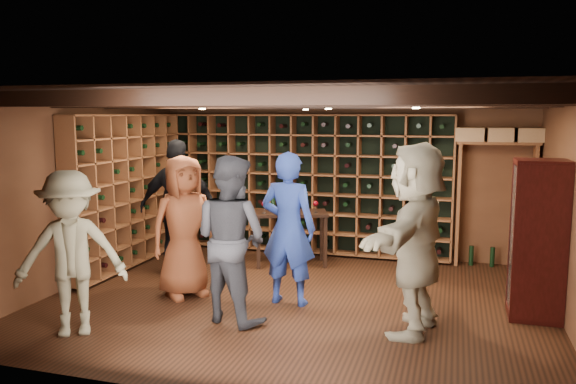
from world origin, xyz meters
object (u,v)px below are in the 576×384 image
(display_cabinet, at_px, (537,243))
(man_blue_shirt, at_px, (288,229))
(guest_beige, at_px, (416,239))
(man_grey_suit, at_px, (231,239))
(guest_khaki, at_px, (71,253))
(tasting_table, at_px, (291,218))
(guest_red_floral, at_px, (184,226))
(guest_woman_black, at_px, (179,208))

(display_cabinet, height_order, man_blue_shirt, man_blue_shirt)
(guest_beige, bearing_deg, man_blue_shirt, -95.82)
(man_blue_shirt, xyz_separation_m, man_grey_suit, (-0.44, -0.70, -0.00))
(guest_khaki, relative_size, tasting_table, 1.43)
(man_blue_shirt, xyz_separation_m, tasting_table, (-0.47, 1.69, -0.19))
(tasting_table, bearing_deg, guest_red_floral, -135.76)
(man_blue_shirt, height_order, guest_woman_black, guest_woman_black)
(guest_red_floral, relative_size, guest_woman_black, 0.92)
(guest_beige, distance_m, tasting_table, 2.95)
(guest_red_floral, bearing_deg, man_blue_shirt, -46.72)
(guest_woman_black, relative_size, tasting_table, 1.61)
(display_cabinet, relative_size, man_blue_shirt, 0.95)
(display_cabinet, xyz_separation_m, tasting_table, (-3.24, 1.38, -0.13))
(man_blue_shirt, xyz_separation_m, guest_khaki, (-1.86, -1.55, -0.06))
(guest_woman_black, xyz_separation_m, guest_beige, (3.33, -1.20, 0.03))
(guest_khaki, distance_m, guest_beige, 3.54)
(man_grey_suit, bearing_deg, tasting_table, -70.51)
(guest_woman_black, distance_m, tasting_table, 1.68)
(guest_red_floral, relative_size, tasting_table, 1.48)
(guest_khaki, xyz_separation_m, tasting_table, (1.39, 3.24, -0.13))
(guest_khaki, bearing_deg, guest_woman_black, 58.13)
(display_cabinet, height_order, man_grey_suit, man_grey_suit)
(man_grey_suit, distance_m, tasting_table, 2.40)
(display_cabinet, height_order, guest_khaki, display_cabinet)
(man_grey_suit, bearing_deg, guest_khaki, 49.89)
(guest_beige, relative_size, tasting_table, 1.66)
(display_cabinet, xyz_separation_m, guest_khaki, (-4.63, -1.87, -0.00))
(guest_woman_black, bearing_deg, tasting_table, -154.17)
(man_grey_suit, relative_size, guest_khaki, 1.07)
(display_cabinet, relative_size, guest_beige, 0.88)
(guest_woman_black, height_order, guest_beige, guest_beige)
(man_blue_shirt, bearing_deg, guest_beige, 165.79)
(man_blue_shirt, bearing_deg, guest_woman_black, -18.47)
(guest_red_floral, xyz_separation_m, guest_woman_black, (-0.50, 0.82, 0.08))
(guest_red_floral, bearing_deg, guest_khaki, -160.67)
(guest_woman_black, height_order, guest_khaki, guest_woman_black)
(man_grey_suit, distance_m, guest_beige, 1.97)
(guest_woman_black, distance_m, guest_beige, 3.54)
(display_cabinet, distance_m, guest_woman_black, 4.61)
(guest_khaki, bearing_deg, guest_beige, -13.22)
(display_cabinet, bearing_deg, guest_red_floral, -174.35)
(man_blue_shirt, bearing_deg, tasting_table, -71.24)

